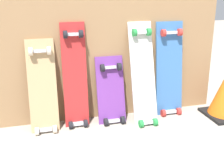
# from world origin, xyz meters

# --- Properties ---
(ground_plane) EXTENTS (12.00, 12.00, 0.00)m
(ground_plane) POSITION_xyz_m (0.00, 0.00, 0.00)
(ground_plane) COLOR #A89E8E
(plywood_wall_panel) EXTENTS (1.89, 0.04, 1.74)m
(plywood_wall_panel) POSITION_xyz_m (0.00, 0.07, 0.87)
(plywood_wall_panel) COLOR #99724C
(plywood_wall_panel) RESTS_ON ground
(skateboard_natural) EXTENTS (0.21, 0.22, 0.76)m
(skateboard_natural) POSITION_xyz_m (-0.53, -0.04, 0.31)
(skateboard_natural) COLOR tan
(skateboard_natural) RESTS_ON ground
(skateboard_red) EXTENTS (0.19, 0.18, 0.87)m
(skateboard_red) POSITION_xyz_m (-0.28, -0.02, 0.37)
(skateboard_red) COLOR #B22626
(skateboard_red) RESTS_ON ground
(skateboard_purple) EXTENTS (0.22, 0.21, 0.59)m
(skateboard_purple) POSITION_xyz_m (0.00, -0.04, 0.23)
(skateboard_purple) COLOR #6B338C
(skateboard_purple) RESTS_ON ground
(skateboard_white) EXTENTS (0.19, 0.30, 0.86)m
(skateboard_white) POSITION_xyz_m (0.25, -0.09, 0.36)
(skateboard_white) COLOR silver
(skateboard_white) RESTS_ON ground
(skateboard_blue) EXTENTS (0.23, 0.17, 0.85)m
(skateboard_blue) POSITION_xyz_m (0.52, -0.01, 0.36)
(skateboard_blue) COLOR #386BAD
(skateboard_blue) RESTS_ON ground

